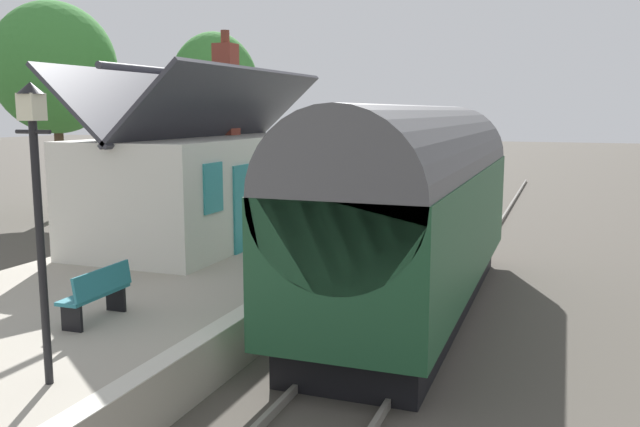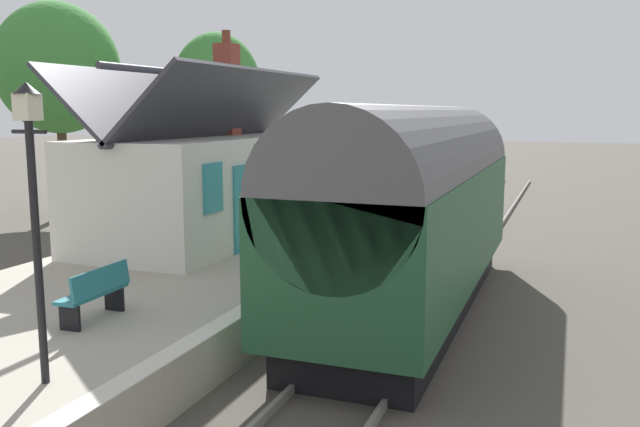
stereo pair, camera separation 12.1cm
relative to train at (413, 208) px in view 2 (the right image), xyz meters
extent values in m
plane|color=#4C473F|center=(1.84, 0.90, -2.22)|extent=(160.00, 160.00, 0.00)
cube|color=#A39B8C|center=(1.84, 5.08, -1.80)|extent=(32.00, 6.37, 0.84)
cube|color=beige|center=(1.84, 2.08, -1.37)|extent=(32.00, 0.36, 0.02)
cube|color=gray|center=(1.84, -0.72, -2.15)|extent=(52.00, 0.08, 0.14)
cube|color=gray|center=(1.84, 0.72, -2.15)|extent=(52.00, 0.08, 0.14)
cube|color=black|center=(-0.01, 0.00, -1.87)|extent=(9.50, 2.29, 0.70)
cube|color=#1E4C2D|center=(-0.01, 0.00, -0.37)|extent=(10.33, 2.70, 2.30)
cylinder|color=#515154|center=(-0.01, 0.00, 0.78)|extent=(10.33, 2.65, 2.65)
cube|color=black|center=(-0.01, 1.36, -0.08)|extent=(8.78, 0.03, 0.80)
cylinder|color=black|center=(3.09, 0.00, -1.87)|extent=(0.70, 2.16, 0.70)
cylinder|color=black|center=(-3.10, 0.00, -1.87)|extent=(0.70, 2.16, 0.70)
cube|color=black|center=(5.18, 0.00, 0.03)|extent=(0.04, 2.16, 0.90)
cylinder|color=#F2EDCC|center=(5.20, 0.00, -0.95)|extent=(0.06, 0.24, 0.24)
cube|color=red|center=(5.24, 0.00, -1.40)|extent=(0.16, 2.56, 0.24)
cube|color=silver|center=(1.72, 6.06, -0.03)|extent=(7.30, 3.49, 2.70)
cube|color=#38383F|center=(1.72, 5.19, 2.11)|extent=(7.80, 2.00, 1.83)
cube|color=#38383F|center=(1.72, 6.94, 2.11)|extent=(7.80, 2.00, 1.83)
cylinder|color=#38383F|center=(1.72, 6.06, 2.91)|extent=(7.80, 0.16, 0.16)
cube|color=brown|center=(3.23, 6.06, 2.57)|extent=(0.56, 0.56, 2.50)
cylinder|color=brown|center=(3.23, 6.06, 4.00)|extent=(0.24, 0.24, 0.36)
cube|color=teal|center=(0.65, 4.30, -0.33)|extent=(0.90, 0.06, 2.10)
cube|color=teal|center=(-0.75, 4.30, 0.32)|extent=(0.80, 0.05, 1.10)
cube|color=teal|center=(2.05, 4.30, 0.32)|extent=(0.80, 0.05, 1.10)
cube|color=#26727F|center=(12.68, 4.10, -0.93)|extent=(1.40, 0.42, 0.06)
cube|color=#26727F|center=(12.68, 3.92, -0.70)|extent=(1.40, 0.12, 0.40)
cube|color=black|center=(12.12, 4.11, -1.16)|extent=(0.06, 0.36, 0.44)
cube|color=black|center=(13.24, 4.09, -1.16)|extent=(0.06, 0.36, 0.44)
cube|color=#26727F|center=(8.03, 4.09, -0.93)|extent=(1.41, 0.43, 0.06)
cube|color=#26727F|center=(8.03, 3.91, -0.70)|extent=(1.40, 0.14, 0.40)
cube|color=black|center=(7.47, 4.10, -1.16)|extent=(0.07, 0.36, 0.44)
cube|color=black|center=(8.59, 4.07, -1.16)|extent=(0.07, 0.36, 0.44)
cube|color=#26727F|center=(-5.03, 4.11, -0.93)|extent=(1.41, 0.44, 0.06)
cube|color=#26727F|center=(-5.02, 3.93, -0.70)|extent=(1.40, 0.15, 0.40)
cube|color=black|center=(-5.59, 4.09, -1.16)|extent=(0.07, 0.36, 0.44)
cube|color=black|center=(-4.47, 4.13, -1.16)|extent=(0.07, 0.36, 0.44)
cone|color=teal|center=(9.60, 2.60, -1.19)|extent=(0.42, 0.42, 0.38)
cylinder|color=teal|center=(9.60, 2.60, -1.35)|extent=(0.23, 0.23, 0.06)
ellipsoid|color=#2D7233|center=(9.60, 2.60, -0.78)|extent=(0.62, 0.62, 0.72)
cylinder|color=teal|center=(10.29, 5.99, -1.24)|extent=(0.43, 0.43, 0.29)
ellipsoid|color=#4C8C2D|center=(10.29, 5.99, -0.88)|extent=(0.59, 0.59, 0.65)
cone|color=#C0317B|center=(10.29, 5.99, -0.68)|extent=(0.11, 0.11, 0.24)
cube|color=#9E5138|center=(11.00, 7.22, -1.21)|extent=(0.72, 0.32, 0.34)
ellipsoid|color=#4C8C2D|center=(11.00, 7.22, -0.92)|extent=(0.65, 0.29, 0.29)
cube|color=teal|center=(6.41, 4.49, -1.23)|extent=(1.02, 0.32, 0.30)
ellipsoid|color=#4C8C2D|center=(6.41, 4.49, -0.97)|extent=(0.92, 0.29, 0.29)
cylinder|color=gray|center=(12.78, 5.87, -1.23)|extent=(0.51, 0.51, 0.30)
ellipsoid|color=#3D8438|center=(12.78, 5.87, -0.85)|extent=(0.66, 0.66, 0.56)
cone|color=#DE614C|center=(12.78, 5.87, -0.62)|extent=(0.13, 0.13, 0.26)
cylinder|color=black|center=(-7.30, 2.99, 0.26)|extent=(0.10, 0.10, 3.28)
cylinder|color=black|center=(-7.30, 2.99, 1.75)|extent=(0.05, 0.50, 0.05)
cube|color=beige|center=(-7.30, 2.99, 2.04)|extent=(0.24, 0.24, 0.32)
cone|color=black|center=(-7.30, 2.99, 2.26)|extent=(0.32, 0.32, 0.14)
cylinder|color=black|center=(10.77, 2.98, -0.83)|extent=(0.06, 0.06, 1.10)
cylinder|color=black|center=(11.37, 2.98, -0.83)|extent=(0.06, 0.06, 1.10)
cube|color=maroon|center=(11.07, 2.98, -0.06)|extent=(0.90, 0.06, 0.44)
cube|color=black|center=(11.07, 2.98, -0.06)|extent=(0.96, 0.03, 0.50)
cylinder|color=#4C3828|center=(10.28, 10.37, -0.41)|extent=(0.40, 0.40, 3.61)
ellipsoid|color=#3D8438|center=(10.28, 10.37, 2.90)|extent=(3.38, 3.55, 4.33)
cylinder|color=#4C3828|center=(7.88, 16.10, -0.18)|extent=(0.36, 0.36, 4.08)
ellipsoid|color=#3D8438|center=(7.88, 16.10, 3.65)|extent=(4.97, 4.64, 5.12)
camera|label=1|loc=(-13.55, -2.93, 2.00)|focal=37.45mm
camera|label=2|loc=(-13.51, -3.05, 2.00)|focal=37.45mm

